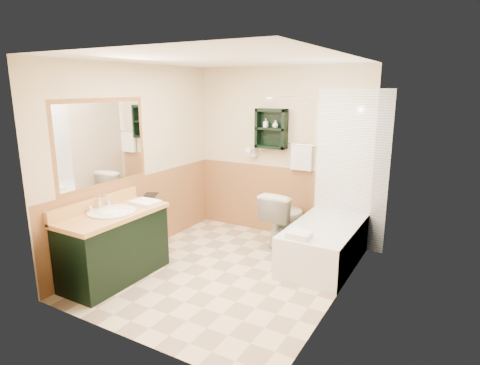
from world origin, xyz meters
name	(u,v)px	position (x,y,z in m)	size (l,w,h in m)	color
floor	(225,272)	(0.00, 0.00, 0.00)	(3.00, 3.00, 0.00)	beige
back_wall	(281,153)	(0.00, 1.52, 1.20)	(2.60, 0.04, 2.40)	beige
left_wall	(136,161)	(-1.32, 0.00, 1.20)	(0.04, 3.00, 2.40)	beige
right_wall	(343,187)	(1.32, 0.00, 1.20)	(0.04, 3.00, 2.40)	beige
ceiling	(223,57)	(0.00, 0.00, 2.42)	(2.60, 3.00, 0.04)	white
wainscot_left	(141,215)	(-1.29, 0.00, 0.50)	(2.98, 2.98, 1.00)	#A67043
wainscot_back	(278,201)	(0.00, 1.49, 0.50)	(2.58, 2.58, 1.00)	#A67043
mirror_frame	(102,143)	(-1.27, -0.55, 1.50)	(1.30, 1.30, 1.00)	olive
mirror_glass	(103,143)	(-1.27, -0.55, 1.50)	(1.20, 1.20, 0.90)	white
tile_right	(357,185)	(1.28, 0.75, 1.05)	(1.50, 1.50, 2.10)	white
tile_back	(351,171)	(1.03, 1.48, 1.05)	(0.95, 0.95, 2.10)	white
tile_accent	(361,108)	(1.27, 0.75, 1.90)	(1.50, 1.50, 0.10)	#144837
wall_shelf	(271,129)	(-0.10, 1.41, 1.55)	(0.45, 0.15, 0.55)	black
hair_dryer	(253,152)	(-0.40, 1.43, 1.20)	(0.10, 0.24, 0.18)	white
towel_bar	(302,145)	(0.35, 1.45, 1.35)	(0.40, 0.06, 0.40)	silver
curtain_rod	(297,97)	(0.53, 0.75, 2.00)	(0.03, 0.03, 1.60)	silver
shower_curtain	(300,167)	(0.53, 0.92, 1.15)	(1.05, 1.05, 1.70)	beige
vanity	(114,246)	(-0.99, -0.74, 0.39)	(0.59, 1.23, 0.78)	black
bathtub	(325,243)	(0.93, 0.86, 0.25)	(0.74, 1.50, 0.50)	silver
toilet	(284,219)	(0.26, 1.10, 0.38)	(0.43, 0.77, 0.76)	silver
counter_towel	(145,202)	(-0.89, -0.32, 0.80)	(0.31, 0.25, 0.04)	silver
vanity_book	(144,188)	(-1.16, -0.05, 0.89)	(0.16, 0.02, 0.22)	black
tub_towel	(299,235)	(0.81, 0.25, 0.53)	(0.25, 0.21, 0.07)	silver
soap_bottle_a	(266,125)	(-0.18, 1.40, 1.59)	(0.05, 0.12, 0.06)	silver
soap_bottle_b	(275,125)	(-0.03, 1.40, 1.61)	(0.08, 0.10, 0.08)	silver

